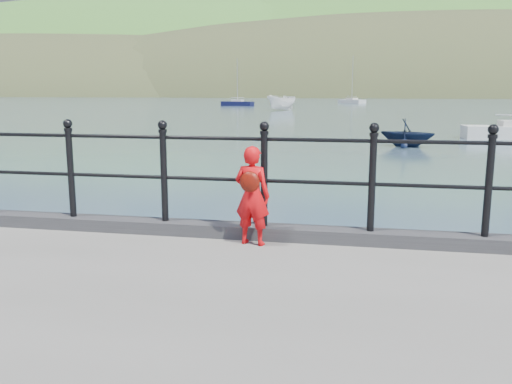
% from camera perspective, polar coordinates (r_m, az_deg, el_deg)
% --- Properties ---
extents(ground, '(600.00, 600.00, 0.00)m').
position_cam_1_polar(ground, '(6.90, -3.97, -12.28)').
color(ground, '#2D4251').
rests_on(ground, ground).
extents(kerb, '(60.00, 0.30, 0.15)m').
position_cam_1_polar(kerb, '(6.41, -4.45, -3.92)').
color(kerb, '#28282B').
rests_on(kerb, quay).
extents(railing, '(18.11, 0.11, 1.20)m').
position_cam_1_polar(railing, '(6.26, -4.55, 2.72)').
color(railing, black).
rests_on(railing, kerb).
extents(far_shore, '(830.00, 200.00, 156.00)m').
position_cam_1_polar(far_shore, '(249.53, 19.64, 4.39)').
color(far_shore, '#333A21').
rests_on(far_shore, ground).
extents(child, '(0.44, 0.35, 1.10)m').
position_cam_1_polar(child, '(5.93, -0.41, -0.32)').
color(child, red).
rests_on(child, quay).
extents(launch_white, '(4.18, 5.28, 1.94)m').
position_cam_1_polar(launch_white, '(68.72, 2.72, 9.37)').
color(launch_white, white).
rests_on(launch_white, ground).
extents(launch_navy, '(3.09, 2.88, 1.33)m').
position_cam_1_polar(launch_navy, '(26.59, 15.63, 6.03)').
color(launch_navy, black).
rests_on(launch_navy, ground).
extents(sailboat_left, '(5.44, 2.82, 7.53)m').
position_cam_1_polar(sailboat_left, '(87.06, -1.97, 9.27)').
color(sailboat_left, black).
rests_on(sailboat_left, ground).
extents(sailboat_deep, '(5.30, 5.64, 8.84)m').
position_cam_1_polar(sailboat_deep, '(103.99, 10.04, 9.37)').
color(sailboat_deep, beige).
rests_on(sailboat_deep, ground).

